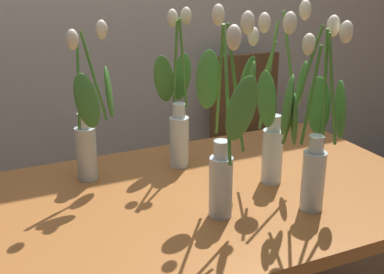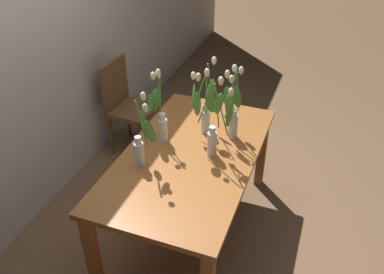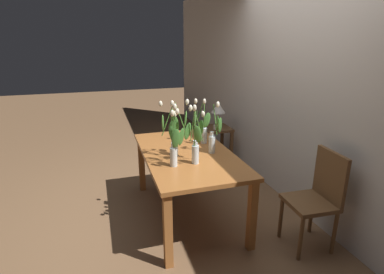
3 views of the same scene
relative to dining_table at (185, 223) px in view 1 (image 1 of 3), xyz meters
The scene contains 7 objects.
dining_table is the anchor object (origin of this frame).
tulip_vase_0 0.36m from the dining_table, 69.28° to the right, with size 0.18×0.28×0.58m.
tulip_vase_1 0.43m from the dining_table, ahead, with size 0.23×0.21×0.59m.
tulip_vase_2 0.39m from the dining_table, 70.91° to the left, with size 0.15×0.14×0.55m.
tulip_vase_3 0.43m from the dining_table, 131.95° to the left, with size 0.17×0.19×0.53m.
tulip_vase_4 0.49m from the dining_table, 34.87° to the right, with size 0.23×0.15×0.57m.
dining_chair 1.31m from the dining_table, 49.37° to the left, with size 0.42×0.42×0.93m.
Camera 1 is at (-0.59, -1.32, 1.46)m, focal length 48.42 mm.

